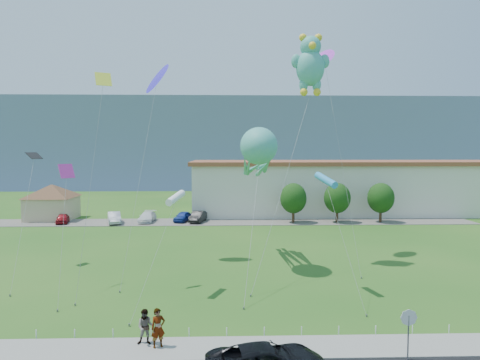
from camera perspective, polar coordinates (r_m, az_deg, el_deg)
name	(u,v)px	position (r m, az deg, el deg)	size (l,w,h in m)	color
ground	(209,327)	(25.42, -4.15, -18.92)	(160.00, 160.00, 0.00)	#235818
sidewalk	(207,348)	(22.89, -4.47, -21.49)	(80.00, 2.50, 0.10)	gray
parking_strip	(220,222)	(59.23, -2.70, -5.60)	(70.00, 6.00, 0.06)	#59544C
hill_ridge	(224,142)	(143.42, -2.13, 5.03)	(160.00, 50.00, 25.00)	slate
pavilion	(52,198)	(66.66, -23.78, -2.27)	(9.20, 9.20, 5.00)	tan
warehouse	(383,186)	(72.09, 18.56, -0.81)	(61.00, 15.00, 8.20)	beige
stop_sign	(409,322)	(22.45, 21.56, -17.24)	(0.80, 0.07, 2.50)	slate
rope_fence	(208,332)	(24.12, -4.30, -19.58)	(26.05, 0.05, 0.50)	white
tree_near	(293,198)	(58.45, 7.13, -2.43)	(3.60, 3.60, 5.47)	#3F2B19
tree_mid	(337,198)	(59.66, 12.83, -2.37)	(3.60, 3.60, 5.47)	#3F2B19
tree_far	(381,198)	(61.44, 18.26, -2.29)	(3.60, 3.60, 5.47)	#3F2B19
pedestrian_left	(158,328)	(22.83, -10.87, -18.79)	(0.71, 0.47, 1.95)	gray
pedestrian_right	(146,327)	(23.29, -12.48, -18.56)	(0.87, 0.68, 1.79)	gray
parked_car_red	(63,218)	(62.72, -22.57, -4.75)	(1.50, 3.73, 1.27)	maroon
parked_car_silver	(114,218)	(60.31, -16.42, -4.83)	(1.59, 4.57, 1.50)	#BBBCC3
parked_car_white	(147,217)	(60.29, -12.26, -4.83)	(1.91, 4.70, 1.37)	white
parked_car_blue	(183,216)	(59.84, -7.62, -4.84)	(1.60, 3.99, 1.36)	navy
parked_car_black	(198,217)	(59.20, -5.63, -4.88)	(1.54, 4.41, 1.45)	black
octopus_kite	(258,154)	(35.84, 2.42, 3.52)	(3.15, 15.17, 11.76)	teal
teddy_bear_kite	(310,63)	(38.34, 9.36, 15.11)	(7.27, 9.83, 19.80)	teal
small_kite_blue	(156,83)	(39.31, -11.10, 12.62)	(2.24, 10.01, 16.92)	#3425D5
small_kite_black	(32,169)	(39.71, -26.01, 1.35)	(2.50, 9.08, 9.86)	black
small_kite_yellow	(100,106)	(31.85, -18.16, 9.41)	(1.63, 4.78, 15.35)	#ECF239
small_kite_cyan	(326,181)	(30.02, 11.42, -0.12)	(1.76, 5.85, 8.28)	#2D91CD
small_kite_pink	(66,183)	(32.96, -22.21, -0.41)	(1.95, 6.17, 8.82)	#E031A4
small_kite_white	(175,199)	(29.50, -8.61, -2.46)	(2.30, 6.76, 7.09)	white
small_kite_purple	(325,62)	(41.72, 11.27, 15.17)	(2.24, 8.86, 19.20)	#BF36D9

